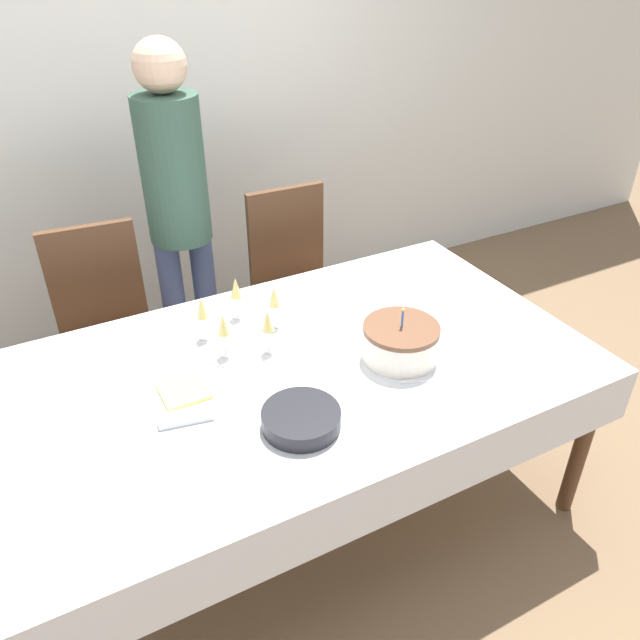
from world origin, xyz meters
name	(u,v)px	position (x,y,z in m)	size (l,w,h in m)	color
ground_plane	(292,508)	(0.00, 0.00, 0.00)	(12.00, 12.00, 0.00)	brown
wall_back	(138,85)	(0.00, 1.65, 1.35)	(8.00, 0.05, 2.70)	silver
dining_table	(288,390)	(0.00, 0.00, 0.62)	(2.13, 1.18, 0.72)	white
dining_chair_far_left	(106,325)	(-0.47, 0.91, 0.52)	(0.45, 0.45, 0.95)	#51331E
dining_chair_far_right	(296,277)	(0.47, 0.91, 0.52)	(0.43, 0.43, 0.95)	#51331E
birthday_cake	(400,342)	(0.38, -0.13, 0.79)	(0.27, 0.27, 0.20)	silver
champagne_tray	(242,323)	(-0.07, 0.24, 0.79)	(0.37, 0.37, 0.18)	silver
plate_stack_main	(301,419)	(-0.09, -0.29, 0.75)	(0.24, 0.24, 0.06)	black
cake_knife	(444,380)	(0.44, -0.31, 0.72)	(0.28, 0.14, 0.00)	silver
fork_pile	(185,417)	(-0.39, -0.09, 0.73)	(0.18, 0.09, 0.02)	silver
napkin_pile	(184,391)	(-0.36, 0.04, 0.73)	(0.15, 0.15, 0.01)	#E0D166
person_standing	(177,197)	(-0.05, 1.02, 1.00)	(0.28, 0.28, 1.66)	#3F4C72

